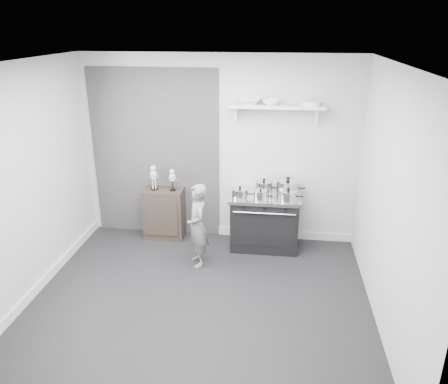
{
  "coord_description": "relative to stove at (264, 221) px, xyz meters",
  "views": [
    {
      "loc": [
        0.84,
        -4.25,
        3.07
      ],
      "look_at": [
        0.18,
        0.95,
        1.03
      ],
      "focal_mm": 35.0,
      "sensor_mm": 36.0,
      "label": 1
    }
  ],
  "objects": [
    {
      "name": "room_shell",
      "position": [
        -0.79,
        -1.33,
        1.24
      ],
      "size": [
        4.02,
        3.62,
        2.71
      ],
      "color": "#BCBDBA",
      "rests_on": "ground"
    },
    {
      "name": "side_cabinet",
      "position": [
        -1.51,
        0.13,
        -0.02
      ],
      "size": [
        0.59,
        0.34,
        0.76
      ],
      "primitive_type": "cube",
      "color": "black",
      "rests_on": "ground"
    },
    {
      "name": "plate_stack",
      "position": [
        0.56,
        0.19,
        1.67
      ],
      "size": [
        0.24,
        0.24,
        0.06
      ],
      "primitive_type": "cylinder",
      "color": "white",
      "rests_on": "wall_shelf"
    },
    {
      "name": "skeleton_full",
      "position": [
        -1.64,
        0.13,
        0.57
      ],
      "size": [
        0.12,
        0.08,
        0.43
      ],
      "primitive_type": null,
      "color": "beige",
      "rests_on": "side_cabinet"
    },
    {
      "name": "pot_front_right",
      "position": [
        0.31,
        -0.16,
        0.47
      ],
      "size": [
        0.33,
        0.24,
        0.19
      ],
      "color": "#BDBEC0",
      "rests_on": "stove"
    },
    {
      "name": "pot_back_left",
      "position": [
        -0.03,
        0.11,
        0.48
      ],
      "size": [
        0.33,
        0.25,
        0.22
      ],
      "color": "#BDBEC0",
      "rests_on": "stove"
    },
    {
      "name": "wall_shelf",
      "position": [
        0.1,
        0.2,
        1.6
      ],
      "size": [
        1.3,
        0.26,
        0.24
      ],
      "color": "silver",
      "rests_on": "room_shell"
    },
    {
      "name": "ground",
      "position": [
        -0.7,
        -1.48,
        -0.4
      ],
      "size": [
        4.0,
        4.0,
        0.0
      ],
      "primitive_type": "plane",
      "color": "black",
      "rests_on": "ground"
    },
    {
      "name": "bowl_small",
      "position": [
        0.02,
        0.19,
        1.67
      ],
      "size": [
        0.23,
        0.23,
        0.07
      ],
      "primitive_type": "imported",
      "color": "white",
      "rests_on": "wall_shelf"
    },
    {
      "name": "bowl_large",
      "position": [
        -0.28,
        0.19,
        1.68
      ],
      "size": [
        0.33,
        0.33,
        0.08
      ],
      "primitive_type": "imported",
      "color": "white",
      "rests_on": "wall_shelf"
    },
    {
      "name": "pot_back_right",
      "position": [
        0.31,
        0.11,
        0.5
      ],
      "size": [
        0.41,
        0.33,
        0.26
      ],
      "color": "#BDBEC0",
      "rests_on": "stove"
    },
    {
      "name": "stove",
      "position": [
        0.0,
        0.0,
        0.0
      ],
      "size": [
        1.0,
        0.62,
        0.8
      ],
      "color": "black",
      "rests_on": "ground"
    },
    {
      "name": "pot_front_center",
      "position": [
        -0.06,
        -0.17,
        0.46
      ],
      "size": [
        0.27,
        0.18,
        0.17
      ],
      "color": "#BDBEC0",
      "rests_on": "stove"
    },
    {
      "name": "pot_front_left",
      "position": [
        -0.35,
        -0.12,
        0.46
      ],
      "size": [
        0.32,
        0.23,
        0.17
      ],
      "color": "#BDBEC0",
      "rests_on": "stove"
    },
    {
      "name": "child",
      "position": [
        -0.86,
        -0.61,
        0.17
      ],
      "size": [
        0.41,
        0.49,
        1.14
      ],
      "primitive_type": "imported",
      "rotation": [
        0.0,
        0.0,
        -1.18
      ],
      "color": "slate",
      "rests_on": "ground"
    },
    {
      "name": "skeleton_torso",
      "position": [
        -1.36,
        0.13,
        0.55
      ],
      "size": [
        0.11,
        0.07,
        0.38
      ],
      "primitive_type": null,
      "color": "beige",
      "rests_on": "side_cabinet"
    }
  ]
}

